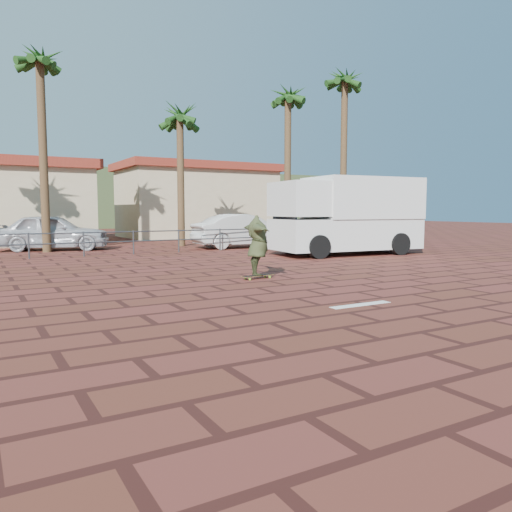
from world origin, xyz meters
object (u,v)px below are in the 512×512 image
(skateboarder, at_px, (258,245))
(car_silver, at_px, (53,232))
(car_white, at_px, (244,231))
(longboard, at_px, (258,276))
(campervan, at_px, (347,214))

(skateboarder, distance_m, car_silver, 13.41)
(skateboarder, distance_m, car_white, 11.15)
(longboard, xyz_separation_m, campervan, (7.00, 4.63, 1.60))
(longboard, bearing_deg, skateboarder, 96.40)
(car_white, bearing_deg, skateboarder, 156.78)
(campervan, relative_size, car_silver, 1.30)
(skateboarder, xyz_separation_m, campervan, (7.00, 4.63, 0.77))
(car_white, bearing_deg, car_silver, 73.54)
(car_silver, bearing_deg, car_white, -91.59)
(skateboarder, height_order, car_silver, skateboarder)
(car_white, bearing_deg, campervan, -156.02)
(skateboarder, height_order, campervan, campervan)
(skateboarder, relative_size, car_silver, 0.41)
(longboard, height_order, car_silver, car_silver)
(longboard, xyz_separation_m, skateboarder, (-0.00, 0.00, 0.83))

